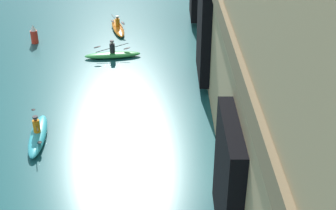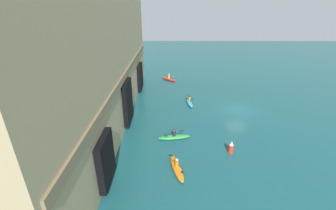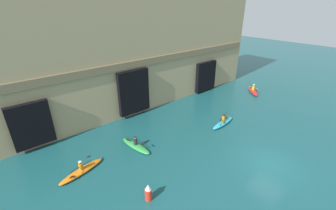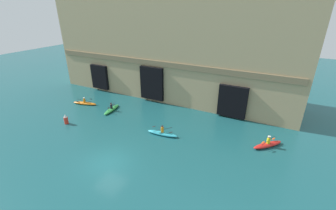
% 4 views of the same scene
% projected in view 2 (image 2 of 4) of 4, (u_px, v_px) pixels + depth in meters
% --- Properties ---
extents(ground_plane, '(120.00, 120.00, 0.00)m').
position_uv_depth(ground_plane, '(238.00, 110.00, 29.89)').
color(ground_plane, '#195156').
extents(cliff_bluff, '(36.58, 7.98, 13.99)m').
position_uv_depth(cliff_bluff, '(90.00, 64.00, 24.55)').
color(cliff_bluff, tan).
rests_on(cliff_bluff, ground).
extents(kayak_cyan, '(3.52, 1.03, 1.16)m').
position_uv_depth(kayak_cyan, '(189.00, 102.00, 31.77)').
color(kayak_cyan, '#33B2C6').
rests_on(kayak_cyan, ground).
extents(kayak_red, '(2.80, 3.01, 1.21)m').
position_uv_depth(kayak_red, '(169.00, 79.00, 41.27)').
color(kayak_red, red).
rests_on(kayak_red, ground).
extents(kayak_orange, '(3.66, 1.53, 1.03)m').
position_uv_depth(kayak_orange, '(177.00, 167.00, 19.16)').
color(kayak_orange, orange).
rests_on(kayak_orange, ground).
extents(kayak_green, '(1.26, 3.47, 1.10)m').
position_uv_depth(kayak_green, '(174.00, 137.00, 23.54)').
color(kayak_green, green).
rests_on(kayak_green, ground).
extents(marker_buoy, '(0.46, 0.46, 1.25)m').
position_uv_depth(marker_buoy, '(231.00, 147.00, 21.17)').
color(marker_buoy, red).
rests_on(marker_buoy, ground).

